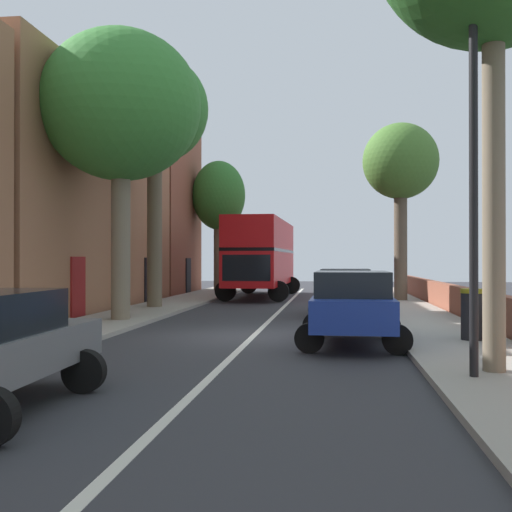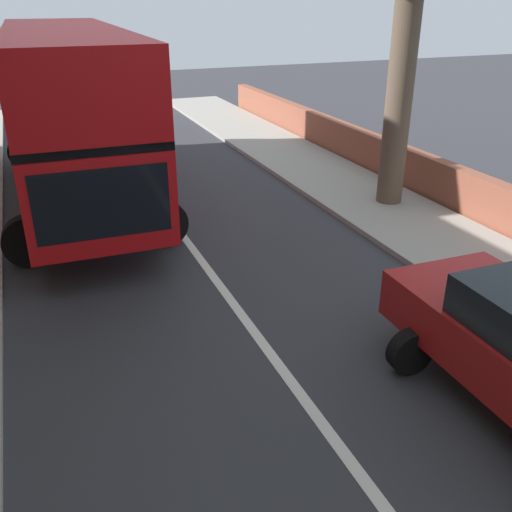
% 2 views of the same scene
% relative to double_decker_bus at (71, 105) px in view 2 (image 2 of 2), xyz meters
% --- Properties ---
extents(double_decker_bus, '(3.71, 10.51, 4.06)m').
position_rel_double_decker_bus_xyz_m(double_decker_bus, '(0.00, 0.00, 0.00)').
color(double_decker_bus, red).
rests_on(double_decker_bus, ground).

